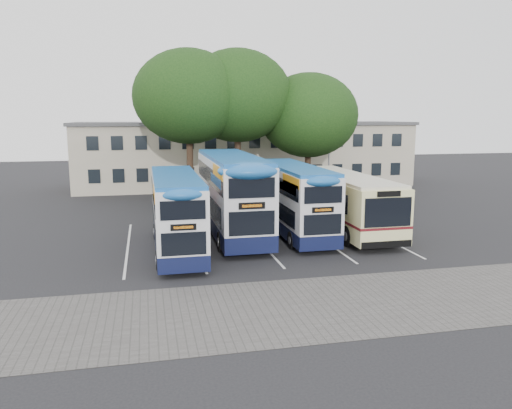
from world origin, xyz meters
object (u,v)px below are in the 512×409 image
(tree_left, at_px, (188,97))
(bus_single, at_px, (343,198))
(tree_mid, at_px, (237,96))
(bus_dd_right, at_px, (294,197))
(lamp_post, at_px, (330,136))
(bus_dd_mid, at_px, (232,191))
(bus_dd_left, at_px, (176,209))
(tree_right, at_px, (309,115))

(tree_left, height_order, bus_single, tree_left)
(tree_mid, relative_size, bus_dd_right, 1.24)
(lamp_post, distance_m, bus_single, 14.53)
(bus_dd_mid, distance_m, bus_dd_right, 3.59)
(tree_left, height_order, bus_dd_right, tree_left)
(tree_left, distance_m, bus_dd_left, 14.93)
(bus_dd_right, xyz_separation_m, bus_single, (3.23, 0.51, -0.30))
(tree_right, relative_size, bus_dd_right, 1.07)
(lamp_post, height_order, bus_dd_left, lamp_post)
(tree_left, relative_size, tree_mid, 0.98)
(bus_dd_right, height_order, bus_single, bus_dd_right)
(lamp_post, relative_size, tree_mid, 0.76)
(tree_left, distance_m, bus_dd_mid, 12.10)
(tree_mid, xyz_separation_m, bus_dd_left, (-5.78, -14.34, -6.17))
(bus_dd_right, relative_size, bus_single, 0.85)
(lamp_post, xyz_separation_m, tree_left, (-12.35, -2.78, 3.11))
(bus_dd_mid, bearing_deg, bus_dd_right, -10.82)
(tree_mid, bearing_deg, bus_dd_right, -85.03)
(tree_right, relative_size, bus_dd_left, 1.10)
(tree_left, distance_m, bus_single, 14.90)
(bus_dd_right, bearing_deg, tree_left, 113.63)
(tree_mid, xyz_separation_m, tree_right, (5.91, 0.13, -1.50))
(bus_dd_left, bearing_deg, tree_mid, 68.04)
(bus_dd_right, bearing_deg, bus_dd_left, -161.79)
(tree_mid, relative_size, bus_dd_left, 1.28)
(tree_mid, bearing_deg, bus_dd_mid, -102.14)
(tree_right, height_order, bus_dd_right, tree_right)
(bus_dd_left, bearing_deg, bus_dd_mid, 41.27)
(bus_dd_right, bearing_deg, tree_right, 68.30)
(bus_dd_mid, bearing_deg, tree_right, 54.06)
(tree_left, bearing_deg, tree_mid, 11.89)
(bus_dd_right, bearing_deg, tree_mid, 94.97)
(bus_dd_mid, height_order, bus_single, bus_dd_mid)
(tree_mid, distance_m, tree_right, 6.10)
(tree_mid, bearing_deg, tree_left, -168.11)
(lamp_post, relative_size, bus_dd_mid, 0.82)
(bus_dd_right, distance_m, bus_single, 3.29)
(bus_single, bearing_deg, tree_mid, 110.31)
(tree_mid, height_order, bus_dd_right, tree_mid)
(bus_single, bearing_deg, tree_right, 82.08)
(tree_left, xyz_separation_m, tree_right, (9.79, 0.95, -1.38))
(tree_right, bearing_deg, bus_dd_left, -128.96)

